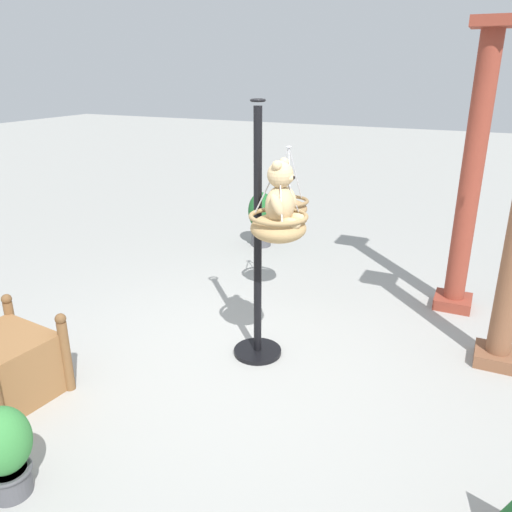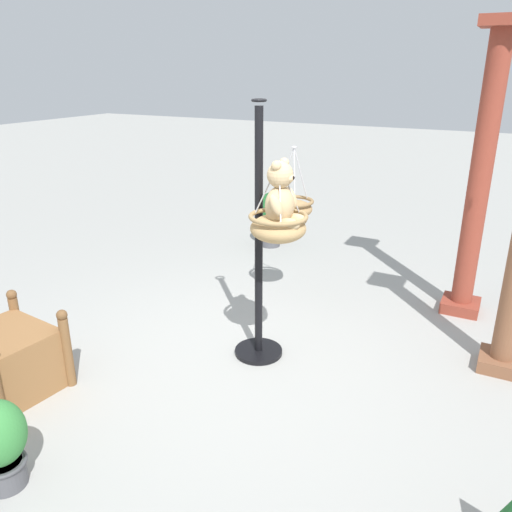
{
  "view_description": "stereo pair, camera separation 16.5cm",
  "coord_description": "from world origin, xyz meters",
  "px_view_note": "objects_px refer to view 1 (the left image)",
  "views": [
    {
      "loc": [
        3.51,
        1.76,
        2.5
      ],
      "look_at": [
        -0.03,
        0.12,
        1.05
      ],
      "focal_mm": 35.54,
      "sensor_mm": 36.0,
      "label": 1
    },
    {
      "loc": [
        3.44,
        1.9,
        2.5
      ],
      "look_at": [
        -0.03,
        0.12,
        1.05
      ],
      "focal_mm": 35.54,
      "sensor_mm": 36.0,
      "label": 2
    }
  ],
  "objects_px": {
    "hanging_basket_with_teddy": "(278,226)",
    "teddy_bear": "(282,198)",
    "potted_plant_fern_front": "(4,449)",
    "potted_plant_tall_leafy": "(261,217)",
    "display_pole_central": "(258,285)",
    "wooden_planter_box": "(6,364)",
    "greenhouse_pillar_left": "(471,180)",
    "hanging_basket_left_high": "(287,207)"
  },
  "relations": [
    {
      "from": "hanging_basket_with_teddy",
      "to": "teddy_bear",
      "type": "bearing_deg",
      "value": 90.0
    },
    {
      "from": "potted_plant_fern_front",
      "to": "potted_plant_tall_leafy",
      "type": "bearing_deg",
      "value": -173.94
    },
    {
      "from": "hanging_basket_with_teddy",
      "to": "display_pole_central",
      "type": "bearing_deg",
      "value": -120.96
    },
    {
      "from": "wooden_planter_box",
      "to": "potted_plant_tall_leafy",
      "type": "xyz_separation_m",
      "value": [
        -4.23,
        0.33,
        0.16
      ]
    },
    {
      "from": "wooden_planter_box",
      "to": "potted_plant_tall_leafy",
      "type": "bearing_deg",
      "value": 175.6
    },
    {
      "from": "potted_plant_tall_leafy",
      "to": "greenhouse_pillar_left",
      "type": "bearing_deg",
      "value": 70.41
    },
    {
      "from": "hanging_basket_with_teddy",
      "to": "wooden_planter_box",
      "type": "bearing_deg",
      "value": -54.78
    },
    {
      "from": "hanging_basket_left_high",
      "to": "wooden_planter_box",
      "type": "xyz_separation_m",
      "value": [
        2.48,
        -1.41,
        -0.85
      ]
    },
    {
      "from": "greenhouse_pillar_left",
      "to": "teddy_bear",
      "type": "bearing_deg",
      "value": -33.21
    },
    {
      "from": "hanging_basket_with_teddy",
      "to": "potted_plant_tall_leafy",
      "type": "height_order",
      "value": "hanging_basket_with_teddy"
    },
    {
      "from": "potted_plant_fern_front",
      "to": "potted_plant_tall_leafy",
      "type": "distance_m",
      "value": 4.98
    },
    {
      "from": "greenhouse_pillar_left",
      "to": "potted_plant_tall_leafy",
      "type": "bearing_deg",
      "value": -109.59
    },
    {
      "from": "teddy_bear",
      "to": "greenhouse_pillar_left",
      "type": "height_order",
      "value": "greenhouse_pillar_left"
    },
    {
      "from": "teddy_bear",
      "to": "wooden_planter_box",
      "type": "xyz_separation_m",
      "value": [
        1.27,
        -1.83,
        -1.26
      ]
    },
    {
      "from": "hanging_basket_with_teddy",
      "to": "teddy_bear",
      "type": "relative_size",
      "value": 1.21
    },
    {
      "from": "greenhouse_pillar_left",
      "to": "potted_plant_fern_front",
      "type": "xyz_separation_m",
      "value": [
        3.96,
        -2.26,
        -1.09
      ]
    },
    {
      "from": "potted_plant_fern_front",
      "to": "potted_plant_tall_leafy",
      "type": "relative_size",
      "value": 0.76
    },
    {
      "from": "display_pole_central",
      "to": "potted_plant_tall_leafy",
      "type": "distance_m",
      "value": 3.07
    },
    {
      "from": "hanging_basket_with_teddy",
      "to": "potted_plant_tall_leafy",
      "type": "xyz_separation_m",
      "value": [
        -2.95,
        -1.48,
        -0.87
      ]
    },
    {
      "from": "hanging_basket_with_teddy",
      "to": "wooden_planter_box",
      "type": "relative_size",
      "value": 0.76
    },
    {
      "from": "display_pole_central",
      "to": "greenhouse_pillar_left",
      "type": "relative_size",
      "value": 0.77
    },
    {
      "from": "hanging_basket_with_teddy",
      "to": "potted_plant_fern_front",
      "type": "xyz_separation_m",
      "value": [
        2.0,
        -0.95,
        -0.98
      ]
    },
    {
      "from": "display_pole_central",
      "to": "potted_plant_fern_front",
      "type": "height_order",
      "value": "display_pole_central"
    },
    {
      "from": "display_pole_central",
      "to": "hanging_basket_left_high",
      "type": "bearing_deg",
      "value": -172.25
    },
    {
      "from": "hanging_basket_with_teddy",
      "to": "potted_plant_fern_front",
      "type": "relative_size",
      "value": 1.04
    },
    {
      "from": "greenhouse_pillar_left",
      "to": "hanging_basket_with_teddy",
      "type": "bearing_deg",
      "value": -33.71
    },
    {
      "from": "teddy_bear",
      "to": "potted_plant_fern_front",
      "type": "height_order",
      "value": "teddy_bear"
    },
    {
      "from": "greenhouse_pillar_left",
      "to": "wooden_planter_box",
      "type": "xyz_separation_m",
      "value": [
        3.24,
        -3.11,
        -1.14
      ]
    },
    {
      "from": "potted_plant_tall_leafy",
      "to": "hanging_basket_left_high",
      "type": "bearing_deg",
      "value": 31.86
    },
    {
      "from": "wooden_planter_box",
      "to": "potted_plant_tall_leafy",
      "type": "distance_m",
      "value": 4.24
    },
    {
      "from": "display_pole_central",
      "to": "teddy_bear",
      "type": "xyz_separation_m",
      "value": [
        0.15,
        0.27,
        0.86
      ]
    },
    {
      "from": "hanging_basket_left_high",
      "to": "potted_plant_fern_front",
      "type": "bearing_deg",
      "value": -9.86
    },
    {
      "from": "teddy_bear",
      "to": "hanging_basket_left_high",
      "type": "bearing_deg",
      "value": -160.91
    },
    {
      "from": "hanging_basket_with_teddy",
      "to": "hanging_basket_left_high",
      "type": "relative_size",
      "value": 0.87
    },
    {
      "from": "wooden_planter_box",
      "to": "potted_plant_fern_front",
      "type": "bearing_deg",
      "value": 49.58
    },
    {
      "from": "greenhouse_pillar_left",
      "to": "potted_plant_fern_front",
      "type": "distance_m",
      "value": 4.69
    },
    {
      "from": "teddy_bear",
      "to": "potted_plant_tall_leafy",
      "type": "distance_m",
      "value": 3.49
    },
    {
      "from": "teddy_bear",
      "to": "hanging_basket_left_high",
      "type": "distance_m",
      "value": 1.34
    },
    {
      "from": "greenhouse_pillar_left",
      "to": "potted_plant_fern_front",
      "type": "relative_size",
      "value": 4.77
    },
    {
      "from": "greenhouse_pillar_left",
      "to": "potted_plant_fern_front",
      "type": "height_order",
      "value": "greenhouse_pillar_left"
    },
    {
      "from": "wooden_planter_box",
      "to": "potted_plant_fern_front",
      "type": "distance_m",
      "value": 1.12
    },
    {
      "from": "teddy_bear",
      "to": "potted_plant_tall_leafy",
      "type": "height_order",
      "value": "teddy_bear"
    }
  ]
}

